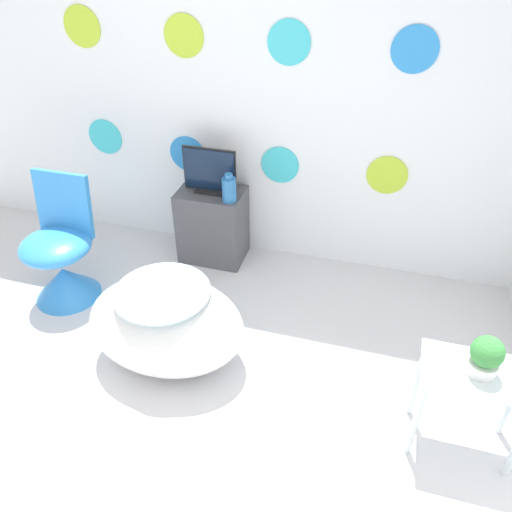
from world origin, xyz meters
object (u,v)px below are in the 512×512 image
Objects in this scene: bathtub at (166,324)px; chair at (62,262)px; potted_plant_left at (486,356)px; tv at (210,173)px; vase at (229,189)px.

bathtub is 0.95m from chair.
potted_plant_left is at bearing -5.05° from bathtub.
bathtub is 2.39× the size of tv.
vase is (0.07, 0.94, 0.38)m from bathtub.
vase is at bearing 32.25° from chair.
chair is 1.20m from vase.
chair is 2.55m from potted_plant_left.
chair is 4.27× the size of potted_plant_left.
potted_plant_left is (1.69, -1.17, -0.08)m from tv.
potted_plant_left is at bearing -34.81° from tv.
chair reaches higher than vase.
bathtub is 1.63m from potted_plant_left.
chair is 2.21× the size of tv.
tv is at bearing 151.95° from vase.
vase reaches higher than bathtub.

